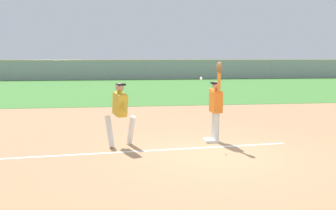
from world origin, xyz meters
name	(u,v)px	position (x,y,z in m)	size (l,w,h in m)	color
ground_plane	(216,154)	(0.00, 0.00, 0.00)	(81.99, 81.99, 0.00)	tan
outfield_grass	(154,88)	(0.00, 18.42, 0.01)	(55.77, 20.00, 0.01)	#478438
chalk_foul_line	(62,155)	(-3.84, 0.30, 0.00)	(12.00, 0.10, 0.01)	white
first_base	(211,140)	(0.16, 1.20, 0.04)	(0.38, 0.38, 0.08)	white
fielder	(216,103)	(0.30, 1.22, 1.12)	(0.29, 0.90, 2.28)	silver
runner	(120,110)	(-2.39, 1.04, 1.00)	(0.89, 0.81, 1.72)	white
baseball	(201,78)	(-0.18, 1.06, 1.83)	(0.07, 0.07, 0.07)	white
outfield_fence	(146,70)	(0.00, 28.42, 1.04)	(55.85, 0.08, 2.09)	#93999E
parked_car_green	(84,72)	(-6.82, 31.25, 0.67)	(4.44, 2.19, 1.25)	#1E6B33
parked_car_red	(129,72)	(-1.84, 30.89, 0.67)	(4.40, 2.12, 1.25)	#B21E1E
parked_car_silver	(174,72)	(3.37, 30.59, 0.67)	(4.55, 2.42, 1.25)	#B7B7BC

